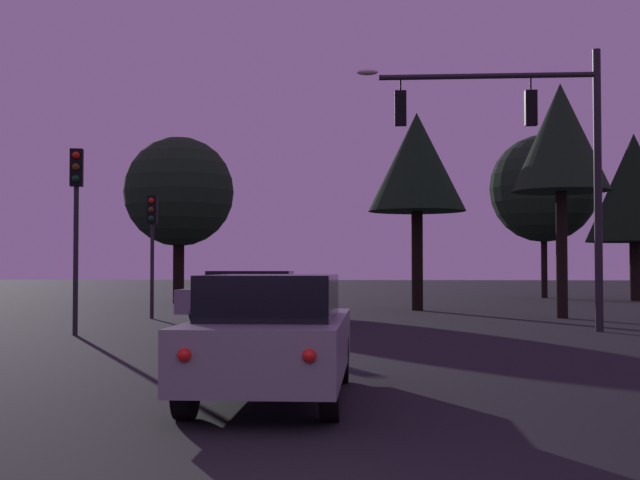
% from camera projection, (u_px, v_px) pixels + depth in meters
% --- Properties ---
extents(ground_plane, '(168.00, 168.00, 0.00)m').
position_uv_depth(ground_plane, '(358.00, 314.00, 29.84)').
color(ground_plane, black).
rests_on(ground_plane, ground).
extents(traffic_signal_mast_arm, '(6.21, 0.39, 7.17)m').
position_uv_depth(traffic_signal_mast_arm, '(529.00, 140.00, 21.72)').
color(traffic_signal_mast_arm, '#232326').
rests_on(traffic_signal_mast_arm, ground).
extents(traffic_light_corner_left, '(0.30, 0.35, 3.90)m').
position_uv_depth(traffic_light_corner_left, '(152.00, 231.00, 26.99)').
color(traffic_light_corner_left, '#232326').
rests_on(traffic_light_corner_left, ground).
extents(traffic_light_corner_right, '(0.35, 0.38, 4.46)m').
position_uv_depth(traffic_light_corner_right, '(76.00, 203.00, 20.35)').
color(traffic_light_corner_right, '#232326').
rests_on(traffic_light_corner_right, ground).
extents(car_nearside_lane, '(1.78, 4.63, 1.52)m').
position_uv_depth(car_nearside_lane, '(274.00, 334.00, 10.43)').
color(car_nearside_lane, gray).
rests_on(car_nearside_lane, ground).
extents(car_crossing_left, '(4.40, 1.75, 1.52)m').
position_uv_depth(car_crossing_left, '(254.00, 296.00, 24.18)').
color(car_crossing_left, gray).
rests_on(car_crossing_left, ground).
extents(tree_behind_sign, '(3.12, 3.12, 7.57)m').
position_uv_depth(tree_behind_sign, '(561.00, 139.00, 27.39)').
color(tree_behind_sign, black).
rests_on(tree_behind_sign, ground).
extents(tree_left_far, '(5.79, 5.79, 8.79)m').
position_uv_depth(tree_left_far, '(544.00, 189.00, 45.90)').
color(tree_left_far, black).
rests_on(tree_left_far, ground).
extents(tree_center_horizon, '(3.71, 3.71, 7.53)m').
position_uv_depth(tree_center_horizon, '(417.00, 163.00, 32.36)').
color(tree_center_horizon, black).
rests_on(tree_center_horizon, ground).
extents(tree_right_cluster, '(4.65, 4.65, 8.17)m').
position_uv_depth(tree_right_cluster, '(634.00, 188.00, 41.40)').
color(tree_right_cluster, black).
rests_on(tree_right_cluster, ground).
extents(tree_lot_edge, '(4.99, 4.99, 7.59)m').
position_uv_depth(tree_lot_edge, '(179.00, 192.00, 38.83)').
color(tree_lot_edge, black).
rests_on(tree_lot_edge, ground).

